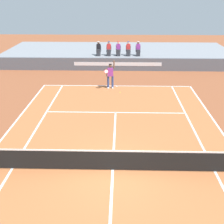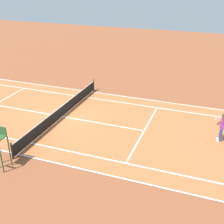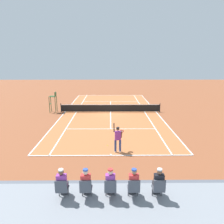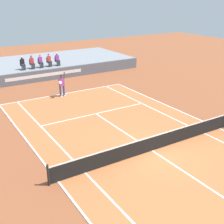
{
  "view_description": "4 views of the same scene",
  "coord_description": "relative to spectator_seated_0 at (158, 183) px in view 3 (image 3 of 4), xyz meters",
  "views": [
    {
      "loc": [
        0.29,
        -11.12,
        6.9
      ],
      "look_at": [
        -0.14,
        3.97,
        1.0
      ],
      "focal_mm": 51.05,
      "sensor_mm": 36.0,
      "label": 1
    },
    {
      "loc": [
        17.55,
        10.53,
        9.93
      ],
      "look_at": [
        -0.14,
        3.97,
        1.0
      ],
      "focal_mm": 47.29,
      "sensor_mm": 36.0,
      "label": 2
    },
    {
      "loc": [
        0.03,
        24.9,
        6.29
      ],
      "look_at": [
        -0.14,
        3.97,
        1.0
      ],
      "focal_mm": 34.12,
      "sensor_mm": 36.0,
      "label": 3
    },
    {
      "loc": [
        -9.43,
        -11.0,
        7.99
      ],
      "look_at": [
        -0.14,
        3.97,
        1.0
      ],
      "focal_mm": 47.66,
      "sensor_mm": 36.0,
      "label": 4
    }
  ],
  "objects": [
    {
      "name": "tennis_ball",
      "position": [
        2.01,
        -7.59,
        -1.7
      ],
      "size": [
        0.07,
        0.07,
        0.07
      ],
      "primitive_type": "sphere",
      "color": "#D1E533",
      "rests_on": "ground"
    },
    {
      "name": "spectator_seated_4",
      "position": [
        3.59,
        0.0,
        0.0
      ],
      "size": [
        0.44,
        0.6,
        1.27
      ],
      "color": "#474C56",
      "rests_on": "bleacher_platform"
    },
    {
      "name": "spectator_seated_3",
      "position": [
        2.7,
        0.0,
        0.0
      ],
      "size": [
        0.44,
        0.6,
        1.27
      ],
      "color": "#474C56",
      "rests_on": "bleacher_platform"
    },
    {
      "name": "spectator_seated_1",
      "position": [
        0.93,
        0.0,
        0.0
      ],
      "size": [
        0.44,
        0.6,
        1.27
      ],
      "color": "#474C56",
      "rests_on": "bleacher_platform"
    },
    {
      "name": "tennis_player",
      "position": [
        1.28,
        -6.51,
        -0.74
      ],
      "size": [
        0.76,
        0.67,
        2.08
      ],
      "color": "navy",
      "rests_on": "ground"
    },
    {
      "name": "umpire_chair",
      "position": [
        8.55,
        -17.84,
        -0.18
      ],
      "size": [
        0.77,
        0.77,
        2.44
      ],
      "color": "#2D562D",
      "rests_on": "ground"
    },
    {
      "name": "spectator_seated_2",
      "position": [
        1.8,
        0.0,
        0.0
      ],
      "size": [
        0.44,
        0.6,
        1.27
      ],
      "color": "#474C56",
      "rests_on": "bleacher_platform"
    },
    {
      "name": "ground_plane",
      "position": [
        1.76,
        -17.84,
        -1.74
      ],
      "size": [
        80.0,
        80.0,
        0.0
      ],
      "primitive_type": "plane",
      "color": "brown"
    },
    {
      "name": "net",
      "position": [
        1.76,
        -17.84,
        -1.21
      ],
      "size": [
        11.98,
        0.1,
        1.07
      ],
      "color": "black",
      "rests_on": "ground"
    },
    {
      "name": "court",
      "position": [
        1.76,
        -17.84,
        -1.72
      ],
      "size": [
        11.08,
        23.88,
        0.03
      ],
      "color": "#B76638",
      "rests_on": "ground"
    },
    {
      "name": "spectator_seated_0",
      "position": [
        0.0,
        0.0,
        0.0
      ],
      "size": [
        0.44,
        0.6,
        1.27
      ],
      "color": "#474C56",
      "rests_on": "bleacher_platform"
    },
    {
      "name": "barrier_wall",
      "position": [
        1.76,
        -1.1,
        -1.17
      ],
      "size": [
        22.13,
        0.25,
        1.12
      ],
      "color": "#565B66",
      "rests_on": "ground"
    }
  ]
}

